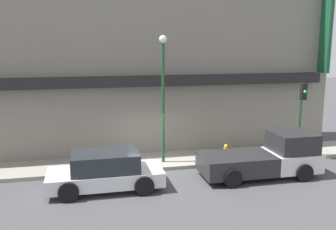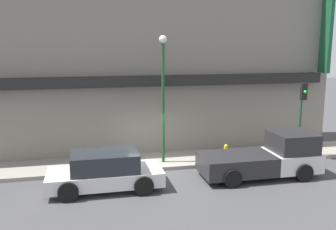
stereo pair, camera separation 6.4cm
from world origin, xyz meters
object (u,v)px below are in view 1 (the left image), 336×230
object	(u,v)px
fire_hydrant	(226,152)
pickup_truck	(267,158)
parked_car	(105,171)
street_lamp	(163,85)
traffic_light	(302,106)

from	to	relation	value
fire_hydrant	pickup_truck	bearing A→B (deg)	-65.29
parked_car	street_lamp	world-z (taller)	street_lamp
traffic_light	parked_car	bearing A→B (deg)	-169.00
pickup_truck	fire_hydrant	distance (m)	2.43
pickup_truck	parked_car	world-z (taller)	pickup_truck
street_lamp	parked_car	bearing A→B (deg)	-139.82
fire_hydrant	street_lamp	bearing A→B (deg)	176.43
parked_car	fire_hydrant	bearing A→B (deg)	21.05
pickup_truck	traffic_light	bearing A→B (deg)	36.21
pickup_truck	street_lamp	distance (m)	5.56
pickup_truck	traffic_light	distance (m)	3.76
traffic_light	fire_hydrant	bearing A→B (deg)	174.87
pickup_truck	parked_car	bearing A→B (deg)	-178.43
pickup_truck	fire_hydrant	size ratio (longest dim) A/B	7.10
pickup_truck	fire_hydrant	bearing A→B (deg)	116.29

